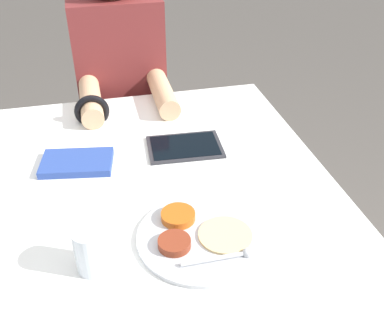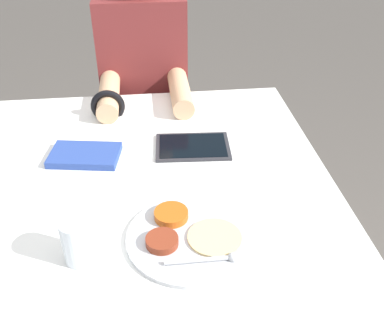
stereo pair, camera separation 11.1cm
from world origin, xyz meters
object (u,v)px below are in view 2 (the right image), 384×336
Objects in this scene: thali_tray at (189,236)px; person_diner at (146,112)px; tablet_device at (193,147)px; drinking_glass at (79,240)px; red_notebook at (85,156)px.

person_diner is at bearing 94.97° from thali_tray.
person_diner is at bearing 103.77° from tablet_device.
thali_tray is 0.24m from drinking_glass.
tablet_device is at bearing 3.69° from red_notebook.
red_notebook is 0.94× the size of tablet_device.
red_notebook is 0.60m from person_diner.
drinking_glass is (0.02, -0.39, 0.04)m from red_notebook.
tablet_device is 0.57m from person_diner.
drinking_glass is at bearing -99.24° from person_diner.
red_notebook is (-0.26, 0.35, 0.00)m from thali_tray.
person_diner is (-0.13, 0.53, -0.15)m from tablet_device.
person_diner reaches higher than red_notebook.
tablet_device is at bearing -76.23° from person_diner.
thali_tray reaches higher than tablet_device.
red_notebook is 0.39m from drinking_glass.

